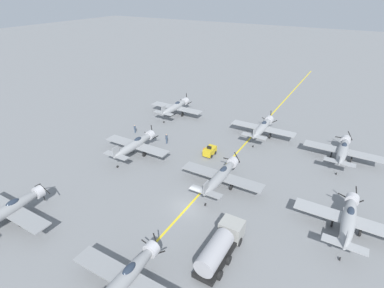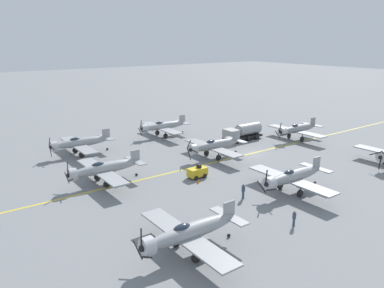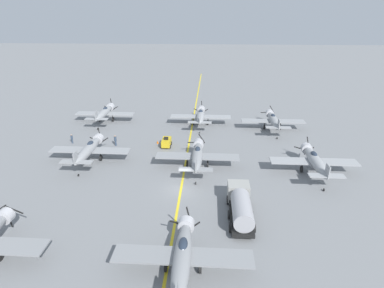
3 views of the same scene
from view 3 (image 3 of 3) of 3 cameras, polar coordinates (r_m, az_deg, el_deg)
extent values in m
plane|color=slate|center=(38.84, -2.09, -8.48)|extent=(400.00, 400.00, 0.00)
cube|color=yellow|center=(38.84, -2.09, -8.47)|extent=(0.30, 160.00, 0.01)
ellipsoid|color=#949699|center=(59.37, 1.64, 5.33)|extent=(1.50, 9.50, 1.42)
cylinder|color=#B7B7BC|center=(63.61, 1.77, 6.58)|extent=(1.58, 0.90, 1.58)
ellipsoid|color=#232D3D|center=(60.28, 1.68, 6.18)|extent=(0.80, 1.70, 0.76)
cube|color=#949699|center=(60.19, 1.66, 5.26)|extent=(12.00, 2.10, 0.16)
cube|color=#949699|center=(55.45, 1.49, 4.17)|extent=(4.40, 1.10, 0.12)
cube|color=#949699|center=(55.24, 1.50, 4.80)|extent=(0.14, 1.30, 1.60)
sphere|color=black|center=(64.09, 1.79, 6.71)|extent=(0.56, 0.56, 0.56)
cube|color=black|center=(64.22, 2.42, 6.27)|extent=(1.51, 0.06, 1.13)
cube|color=black|center=(63.84, 1.87, 7.46)|extent=(0.31, 0.06, 1.76)
cube|color=black|center=(64.22, 1.07, 6.42)|extent=(1.65, 0.06, 0.85)
cylinder|color=black|center=(60.46, 0.22, 4.72)|extent=(0.14, 0.14, 1.26)
cylinder|color=black|center=(60.66, 0.22, 4.15)|extent=(0.22, 0.90, 0.90)
cylinder|color=black|center=(60.37, 3.08, 4.65)|extent=(0.14, 0.14, 1.26)
cylinder|color=black|center=(60.58, 3.06, 4.09)|extent=(0.22, 0.90, 0.90)
cylinder|color=black|center=(56.09, 1.47, 2.20)|extent=(0.12, 0.36, 0.36)
ellipsoid|color=gray|center=(26.34, -1.93, -21.18)|extent=(1.50, 9.50, 1.42)
cylinder|color=#B7B7BC|center=(29.66, -1.11, -15.14)|extent=(1.58, 0.90, 1.58)
ellipsoid|color=#232D3D|center=(26.78, -1.71, -18.61)|extent=(0.80, 1.70, 0.76)
cube|color=gray|center=(27.12, -1.76, -20.56)|extent=(12.00, 2.10, 0.16)
sphere|color=black|center=(30.05, -1.04, -14.54)|extent=(0.56, 0.56, 0.56)
cube|color=black|center=(30.28, -2.66, -14.87)|extent=(1.71, 0.06, 0.66)
cube|color=black|center=(30.38, 0.24, -15.47)|extent=(1.39, 0.06, 1.28)
cube|color=black|center=(29.52, -0.68, -13.25)|extent=(0.51, 0.06, 1.74)
cylinder|color=black|center=(27.71, -5.06, -21.30)|extent=(0.14, 0.14, 1.26)
cylinder|color=black|center=(28.16, -5.01, -22.22)|extent=(0.22, 0.90, 0.90)
cylinder|color=black|center=(27.50, 1.61, -21.64)|extent=(0.14, 0.14, 1.26)
cylinder|color=black|center=(27.95, 1.59, -22.55)|extent=(0.22, 0.90, 0.90)
ellipsoid|color=gray|center=(42.36, 1.01, -2.41)|extent=(1.50, 9.50, 1.42)
cylinder|color=#B7B7BC|center=(46.40, 1.25, -0.01)|extent=(1.58, 0.90, 1.58)
ellipsoid|color=#232D3D|center=(43.15, 1.08, -1.08)|extent=(0.80, 1.70, 0.76)
cube|color=gray|center=(43.19, 1.05, -2.37)|extent=(12.00, 2.10, 0.16)
cube|color=gray|center=(38.66, 0.74, -4.86)|extent=(4.40, 1.10, 0.12)
cube|color=gray|center=(38.35, 0.74, -4.00)|extent=(0.14, 1.30, 1.60)
sphere|color=black|center=(46.86, 1.28, 0.23)|extent=(0.56, 0.56, 0.56)
cube|color=black|center=(47.16, 1.77, -0.64)|extent=(0.94, 0.06, 1.61)
cube|color=black|center=(46.56, 1.86, 1.06)|extent=(1.05, 0.06, 1.56)
cube|color=black|center=(46.88, 0.21, 0.30)|extent=(1.75, 0.06, 0.21)
cylinder|color=black|center=(43.55, -0.93, -3.07)|extent=(0.14, 0.14, 1.26)
cylinder|color=black|center=(43.84, -0.92, -3.81)|extent=(0.22, 0.90, 0.90)
cylinder|color=black|center=(43.44, 3.02, -3.17)|extent=(0.14, 0.14, 1.26)
cylinder|color=black|center=(43.73, 3.01, -3.91)|extent=(0.22, 0.90, 0.90)
cylinder|color=black|center=(39.61, 0.72, -7.47)|extent=(0.12, 0.36, 0.36)
ellipsoid|color=#929497|center=(63.79, -16.46, 5.67)|extent=(1.50, 9.50, 1.42)
cylinder|color=#B7B7BC|center=(67.80, -15.25, 6.84)|extent=(1.58, 0.90, 1.58)
ellipsoid|color=#232D3D|center=(64.65, -16.19, 6.46)|extent=(0.80, 1.70, 0.76)
cube|color=#929497|center=(64.57, -16.21, 5.59)|extent=(12.00, 2.10, 0.16)
cube|color=#929497|center=(60.11, -17.71, 4.59)|extent=(4.40, 1.10, 0.12)
cube|color=#929497|center=(59.91, -17.79, 5.17)|extent=(0.14, 1.30, 1.60)
sphere|color=black|center=(68.26, -15.13, 6.96)|extent=(0.56, 0.56, 0.56)
cube|color=black|center=(68.61, -15.72, 6.65)|extent=(1.64, 0.06, 0.89)
cube|color=black|center=(68.17, -14.50, 6.57)|extent=(1.53, 0.06, 1.10)
cube|color=black|center=(68.01, -15.15, 7.67)|extent=(0.27, 0.06, 1.76)
cylinder|color=black|center=(65.27, -17.39, 5.05)|extent=(0.14, 0.14, 1.26)
cylinder|color=black|center=(65.46, -17.32, 4.53)|extent=(0.22, 0.90, 0.90)
cylinder|color=black|center=(64.27, -14.88, 5.07)|extent=(0.14, 0.14, 1.26)
cylinder|color=black|center=(64.47, -14.82, 4.54)|extent=(0.22, 0.90, 0.90)
cylinder|color=black|center=(60.70, -17.50, 2.77)|extent=(0.12, 0.36, 0.36)
ellipsoid|color=gray|center=(46.91, -19.21, -1.13)|extent=(1.50, 9.50, 1.42)
cylinder|color=#B7B7BC|center=(50.69, -17.41, 0.96)|extent=(1.57, 0.90, 1.58)
ellipsoid|color=#232D3D|center=(47.65, -18.81, 0.06)|extent=(0.80, 1.70, 0.76)
cube|color=gray|center=(47.68, -18.83, -1.12)|extent=(12.00, 2.10, 0.16)
cube|color=gray|center=(43.49, -21.17, -3.18)|extent=(4.40, 1.10, 0.12)
cube|color=gray|center=(43.22, -21.30, -2.41)|extent=(0.14, 1.30, 1.60)
sphere|color=black|center=(51.12, -17.22, 1.18)|extent=(0.56, 0.56, 0.56)
cube|color=black|center=(51.54, -18.00, 0.82)|extent=(1.65, 0.06, 0.86)
cube|color=black|center=(51.06, -16.40, 0.64)|extent=(1.51, 0.06, 1.13)
cube|color=black|center=(50.79, -17.25, 2.08)|extent=(0.30, 0.06, 1.76)
cylinder|color=black|center=(48.51, -20.38, -1.74)|extent=(0.14, 0.14, 1.26)
cylinder|color=black|center=(48.77, -20.27, -2.41)|extent=(0.22, 0.90, 0.90)
cylinder|color=black|center=(47.40, -17.05, -1.87)|extent=(0.14, 0.14, 1.26)
cylinder|color=black|center=(47.66, -16.96, -2.55)|extent=(0.22, 0.90, 0.90)
cylinder|color=black|center=(44.33, -20.82, -5.55)|extent=(0.12, 0.36, 0.36)
ellipsoid|color=gray|center=(58.83, 15.33, 4.31)|extent=(1.50, 9.50, 1.42)
cylinder|color=#B7B7BC|center=(62.97, 14.58, 5.65)|extent=(1.58, 0.90, 1.58)
ellipsoid|color=#232D3D|center=(59.71, 15.18, 5.18)|extent=(0.80, 1.70, 0.76)
cube|color=gray|center=(59.64, 15.16, 4.25)|extent=(12.00, 2.10, 0.16)
cube|color=gray|center=(55.01, 16.12, 3.06)|extent=(4.40, 1.10, 0.12)
cube|color=gray|center=(54.79, 16.20, 3.69)|extent=(0.14, 1.30, 1.60)
sphere|color=black|center=(63.44, 14.50, 5.79)|extent=(0.56, 0.56, 0.56)
cube|color=black|center=(63.26, 13.73, 5.86)|extent=(1.75, 0.06, 0.22)
cube|color=black|center=(63.75, 14.79, 5.11)|extent=(0.93, 0.06, 1.62)
cube|color=black|center=(63.32, 14.99, 6.40)|extent=(1.06, 0.06, 1.55)
cylinder|color=black|center=(59.55, 13.68, 3.73)|extent=(0.14, 0.14, 1.26)
cylinder|color=black|center=(59.76, 13.62, 3.16)|extent=(0.22, 0.90, 0.90)
cylinder|color=black|center=(60.16, 16.49, 3.62)|extent=(0.14, 0.14, 1.26)
cylinder|color=black|center=(60.37, 16.43, 3.06)|extent=(0.22, 0.90, 0.90)
cylinder|color=black|center=(55.66, 15.91, 1.09)|extent=(0.12, 0.36, 0.36)
cylinder|color=#B7B7BC|center=(35.95, -32.02, -11.56)|extent=(1.58, 0.90, 1.58)
sphere|color=black|center=(36.28, -31.59, -11.13)|extent=(0.56, 0.56, 0.56)
cube|color=black|center=(35.65, -30.68, -10.77)|extent=(1.63, 0.06, 0.91)
cube|color=black|center=(36.45, -32.71, -10.35)|extent=(1.54, 0.06, 1.08)
cube|color=black|center=(36.76, -31.36, -12.26)|extent=(0.24, 0.06, 1.76)
cylinder|color=black|center=(33.73, -32.76, -17.56)|extent=(0.22, 0.90, 0.90)
ellipsoid|color=#95979A|center=(44.27, 22.53, -3.15)|extent=(1.50, 9.50, 1.42)
cylinder|color=#B7B7BC|center=(48.09, 20.97, -0.78)|extent=(1.58, 0.90, 1.58)
ellipsoid|color=#232D3D|center=(45.01, 22.21, -1.86)|extent=(0.80, 1.70, 0.76)
cube|color=#95979A|center=(45.05, 22.18, -3.10)|extent=(12.00, 2.10, 0.16)
cube|color=#95979A|center=(40.80, 24.26, -5.52)|extent=(4.40, 1.10, 0.12)
cube|color=#95979A|center=(40.51, 24.41, -4.71)|extent=(0.14, 1.30, 1.60)
sphere|color=black|center=(48.52, 20.81, -0.54)|extent=(0.56, 0.56, 0.56)
cube|color=black|center=(48.36, 19.81, -0.76)|extent=(1.73, 0.06, 0.58)
cube|color=black|center=(48.95, 21.39, -1.22)|extent=(1.33, 0.06, 1.34)
cube|color=black|center=(48.28, 21.21, 0.37)|extent=(0.59, 0.06, 1.73)
cylinder|color=black|center=(44.86, 20.24, -3.81)|extent=(0.14, 0.14, 1.26)
cylinder|color=black|center=(45.13, 20.13, -4.52)|extent=(0.22, 0.90, 0.90)
cylinder|color=black|center=(45.83, 23.84, -3.82)|extent=(0.14, 0.14, 1.26)
cylinder|color=black|center=(46.10, 23.71, -4.52)|extent=(0.22, 0.90, 0.90)
cylinder|color=black|center=(41.70, 23.83, -7.99)|extent=(0.12, 0.36, 0.36)
cube|color=black|center=(34.07, 9.14, -12.66)|extent=(2.25, 8.00, 0.40)
cube|color=#999993|center=(36.06, 8.82, -8.86)|extent=(2.50, 2.08, 2.00)
cylinder|color=#9E9EA3|center=(32.25, 9.49, -12.18)|extent=(2.10, 4.96, 2.10)
cylinder|color=black|center=(36.07, 6.88, -10.49)|extent=(0.30, 1.00, 1.00)
cylinder|color=black|center=(36.30, 10.68, -10.52)|extent=(0.30, 1.00, 1.00)
cylinder|color=black|center=(33.72, 7.12, -13.23)|extent=(0.30, 1.00, 1.00)
cylinder|color=black|center=(33.98, 11.23, -13.23)|extent=(0.30, 1.00, 1.00)
cylinder|color=black|center=(32.08, 7.33, -15.45)|extent=(0.30, 1.00, 1.00)
cylinder|color=black|center=(32.35, 11.68, -15.42)|extent=(0.30, 1.00, 1.00)
cube|color=gold|center=(50.47, -4.89, 0.38)|extent=(1.40, 2.60, 1.10)
cube|color=black|center=(49.94, -4.96, 1.07)|extent=(0.70, 0.36, 0.44)
cylinder|color=black|center=(51.42, -5.51, 0.19)|extent=(0.20, 0.60, 0.60)
cylinder|color=black|center=(51.23, -4.00, 0.15)|extent=(0.20, 0.60, 0.60)
cylinder|color=black|center=(50.13, -5.76, -0.46)|extent=(0.20, 0.60, 0.60)
cylinder|color=black|center=(49.93, -4.20, -0.50)|extent=(0.20, 0.60, 0.60)
cylinder|color=#334256|center=(52.39, -14.33, 0.16)|extent=(0.28, 0.28, 0.88)
cylinder|color=#334256|center=(52.09, -14.41, 0.97)|extent=(0.41, 0.41, 0.74)
sphere|color=tan|center=(51.91, -14.47, 1.47)|extent=(0.24, 0.24, 0.24)
cylinder|color=#334256|center=(55.72, -21.84, 0.52)|extent=(0.24, 0.24, 0.78)
cylinder|color=#334256|center=(55.47, -21.95, 1.19)|extent=(0.36, 0.36, 0.65)
sphere|color=tan|center=(55.32, -22.02, 1.61)|extent=(0.21, 0.21, 0.21)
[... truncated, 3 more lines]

